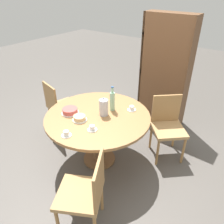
{
  "coord_description": "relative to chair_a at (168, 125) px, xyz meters",
  "views": [
    {
      "loc": [
        1.55,
        -1.75,
        2.2
      ],
      "look_at": [
        0.0,
        0.3,
        0.65
      ],
      "focal_mm": 35.0,
      "sensor_mm": 36.0,
      "label": 1
    }
  ],
  "objects": [
    {
      "name": "dining_table",
      "position": [
        -0.66,
        -0.7,
        0.12
      ],
      "size": [
        1.33,
        1.33,
        0.74
      ],
      "color": "brown",
      "rests_on": "ground_plane"
    },
    {
      "name": "cake_main",
      "position": [
        -0.98,
        -0.87,
        0.29
      ],
      "size": [
        0.22,
        0.22,
        0.07
      ],
      "color": "white",
      "rests_on": "dining_table"
    },
    {
      "name": "cup_a",
      "position": [
        -0.67,
        -1.23,
        0.28
      ],
      "size": [
        0.11,
        0.11,
        0.06
      ],
      "color": "white",
      "rests_on": "dining_table"
    },
    {
      "name": "ground_plane",
      "position": [
        -0.66,
        -0.7,
        -0.48
      ],
      "size": [
        14.0,
        14.0,
        0.0
      ],
      "primitive_type": "plane",
      "color": "#56514C"
    },
    {
      "name": "water_bottle",
      "position": [
        -0.6,
        -0.48,
        0.4
      ],
      "size": [
        0.07,
        0.07,
        0.33
      ],
      "color": "#99C6A3",
      "rests_on": "dining_table"
    },
    {
      "name": "chair_c",
      "position": [
        -0.14,
        -1.51,
        0.0
      ],
      "size": [
        0.57,
        0.57,
        0.88
      ],
      "rotation": [
        0.0,
        0.0,
        5.22
      ],
      "color": "#A87A47",
      "rests_on": "ground_plane"
    },
    {
      "name": "coffee_pot",
      "position": [
        -0.61,
        -0.64,
        0.37
      ],
      "size": [
        0.11,
        0.11,
        0.25
      ],
      "color": "silver",
      "rests_on": "dining_table"
    },
    {
      "name": "cup_c",
      "position": [
        -0.51,
        -0.98,
        0.28
      ],
      "size": [
        0.11,
        0.11,
        0.06
      ],
      "color": "white",
      "rests_on": "dining_table"
    },
    {
      "name": "chair_b",
      "position": [
        -1.61,
        -0.52,
        0.0
      ],
      "size": [
        0.51,
        0.51,
        0.88
      ],
      "rotation": [
        0.0,
        0.0,
        2.9
      ],
      "color": "#A87A47",
      "rests_on": "ground_plane"
    },
    {
      "name": "cup_b",
      "position": [
        -0.39,
        -0.33,
        0.28
      ],
      "size": [
        0.11,
        0.11,
        0.06
      ],
      "color": "white",
      "rests_on": "dining_table"
    },
    {
      "name": "cake_second",
      "position": [
        -0.76,
        -0.92,
        0.29
      ],
      "size": [
        0.18,
        0.18,
        0.06
      ],
      "color": "white",
      "rests_on": "dining_table"
    },
    {
      "name": "bookshelf",
      "position": [
        -0.48,
        0.78,
        0.38
      ],
      "size": [
        0.8,
        0.28,
        1.81
      ],
      "rotation": [
        0.0,
        0.0,
        3.14
      ],
      "color": "brown",
      "rests_on": "ground_plane"
    },
    {
      "name": "chair_a",
      "position": [
        0.0,
        0.0,
        0.0
      ],
      "size": [
        0.59,
        0.59,
        0.88
      ],
      "rotation": [
        0.0,
        0.0,
        0.75
      ],
      "color": "#A87A47",
      "rests_on": "ground_plane"
    }
  ]
}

